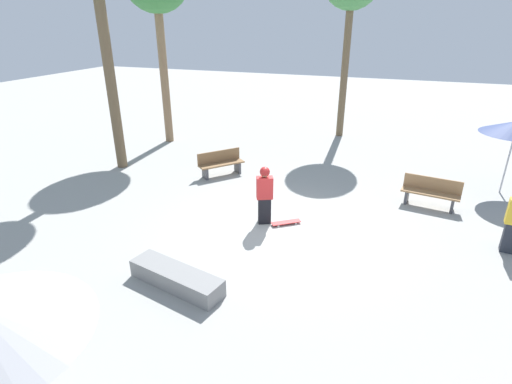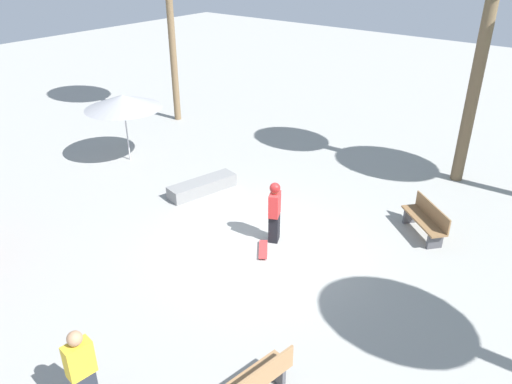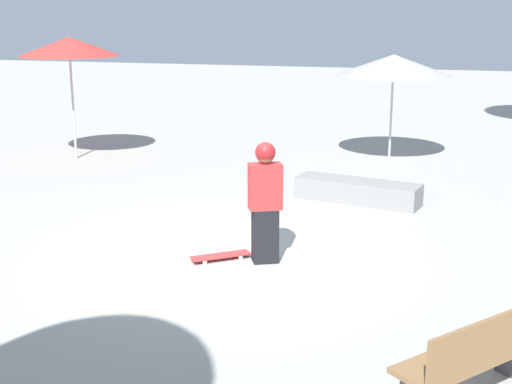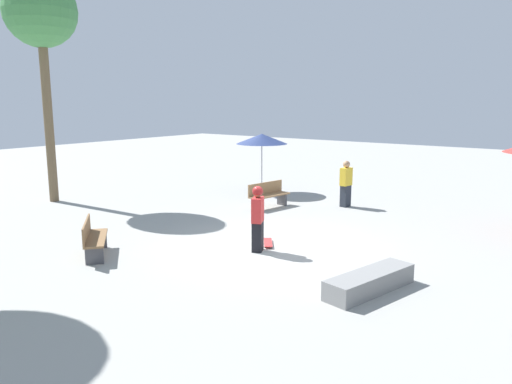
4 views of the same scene
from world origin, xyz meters
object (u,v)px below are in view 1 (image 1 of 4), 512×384
object	(u,v)px
concrete_ledge	(176,278)
bench_far	(431,193)
skater_main	(265,193)
bench_near	(221,163)
skateboard	(286,222)

from	to	relation	value
concrete_ledge	bench_far	world-z (taller)	bench_far
skater_main	bench_near	xyz separation A→B (m)	(-2.59, 2.86, -0.44)
skateboard	concrete_ledge	distance (m)	3.62
skater_main	skateboard	xyz separation A→B (m)	(0.58, 0.10, -0.80)
skater_main	skateboard	size ratio (longest dim) A/B	2.10
skateboard	concrete_ledge	xyz separation A→B (m)	(-1.38, -3.35, 0.13)
bench_near	bench_far	xyz separation A→B (m)	(6.80, -0.22, 0.00)
skateboard	bench_far	size ratio (longest dim) A/B	0.46
skateboard	bench_far	world-z (taller)	bench_far
concrete_ledge	bench_far	bearing A→B (deg)	49.61
skater_main	concrete_ledge	world-z (taller)	skater_main
skateboard	concrete_ledge	world-z (taller)	concrete_ledge
concrete_ledge	bench_far	xyz separation A→B (m)	(5.01, 5.89, 0.24)
skater_main	skateboard	world-z (taller)	skater_main
skater_main	bench_far	size ratio (longest dim) A/B	0.97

